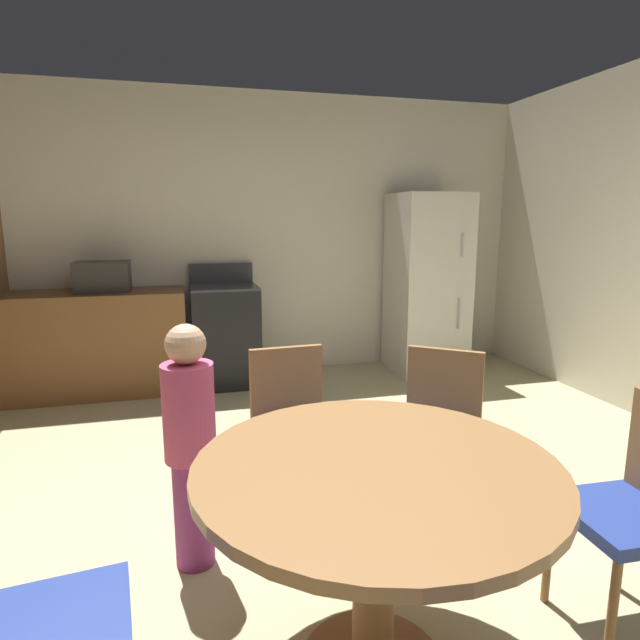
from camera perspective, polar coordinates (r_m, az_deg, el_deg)
ground_plane at (r=2.65m, az=2.84°, el=-24.00°), size 14.00×14.00×0.00m
wall_back at (r=5.28m, az=-7.51°, el=8.96°), size 5.79×0.12×2.70m
kitchen_counter at (r=5.05m, az=-25.27°, el=-2.39°), size 1.94×0.60×0.90m
oven_range at (r=4.97m, az=-10.19°, el=-1.51°), size 0.60×0.60×1.10m
refrigerator at (r=5.37m, az=11.45°, el=3.84°), size 0.68×0.68×1.76m
microwave at (r=4.91m, az=-22.39°, el=4.36°), size 0.44×0.32×0.26m
dining_table at (r=1.81m, az=6.01°, el=-19.57°), size 1.16×1.16×0.76m
chair_west at (r=1.73m, az=-29.74°, el=-26.49°), size 0.44×0.44×0.87m
chair_northeast at (r=2.74m, az=12.67°, el=-11.10°), size 0.56×0.56×0.87m
chair_north at (r=2.72m, az=-3.00°, el=-11.06°), size 0.42×0.42×0.87m
person_child at (r=2.38m, az=-13.83°, el=-12.56°), size 0.31×0.31×1.09m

